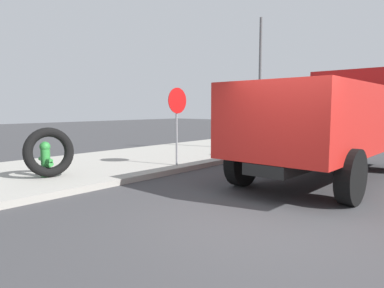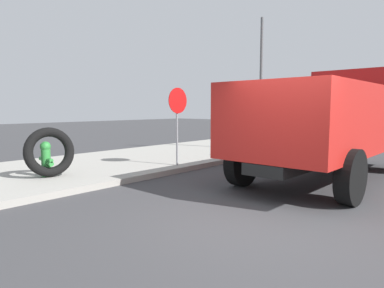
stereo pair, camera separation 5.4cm
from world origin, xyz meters
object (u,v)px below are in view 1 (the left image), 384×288
Objects in this scene: loose_tire at (49,152)px; dump_truck_red at (334,118)px; stop_sign at (177,112)px; fire_hydrant at (46,158)px; street_light_pole at (260,85)px.

dump_truck_red is at bearing -43.20° from loose_tire.
stop_sign is at bearing -19.06° from loose_tire.
fire_hydrant is at bearing 159.65° from stop_sign.
stop_sign is at bearing -20.35° from fire_hydrant.
street_light_pole is (8.60, -1.06, 2.20)m from fire_hydrant.
dump_truck_red is 1.31× the size of street_light_pole.
street_light_pole reaches higher than loose_tire.
dump_truck_red is at bearing -127.65° from street_light_pole.
dump_truck_red is (2.00, -3.89, -0.15)m from stop_sign.
loose_tire is at bearing 173.61° from street_light_pole.
stop_sign is at bearing -177.64° from street_light_pole.
loose_tire is 3.72m from stop_sign.
loose_tire is at bearing -66.04° from fire_hydrant.
loose_tire is 0.18× the size of dump_truck_red.
fire_hydrant is 8.94m from street_light_pole.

